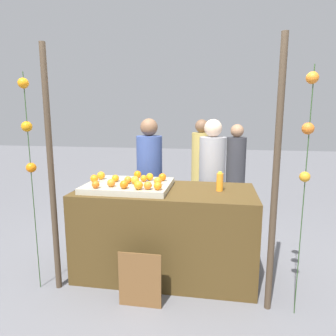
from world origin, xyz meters
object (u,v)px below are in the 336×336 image
at_px(orange_0, 138,174).
at_px(juice_bottle, 220,182).
at_px(vendor_left, 150,186).
at_px(chalkboard_sign, 140,280).
at_px(stall_counter, 166,231).
at_px(orange_1, 135,180).
at_px(vendor_right, 212,188).

distance_m(orange_0, juice_bottle, 0.95).
bearing_deg(juice_bottle, vendor_left, 141.12).
relative_size(juice_bottle, chalkboard_sign, 0.38).
bearing_deg(chalkboard_sign, stall_counter, 79.11).
bearing_deg(stall_counter, orange_0, 147.69).
height_order(stall_counter, vendor_left, vendor_left).
xyz_separation_m(stall_counter, chalkboard_sign, (-0.12, -0.64, -0.22)).
bearing_deg(juice_bottle, chalkboard_sign, -135.82).
distance_m(orange_1, vendor_left, 0.87).
distance_m(orange_1, vendor_right, 1.19).
relative_size(orange_0, orange_1, 0.99).
bearing_deg(orange_1, orange_0, 100.04).
height_order(orange_0, orange_1, orange_1).
height_order(juice_bottle, vendor_left, vendor_left).
xyz_separation_m(vendor_left, vendor_right, (0.81, 0.04, -0.00)).
xyz_separation_m(orange_1, juice_bottle, (0.87, 0.09, -0.01)).
bearing_deg(orange_1, vendor_left, 92.41).
relative_size(orange_0, vendor_right, 0.05).
distance_m(orange_1, chalkboard_sign, 0.99).
bearing_deg(orange_0, juice_bottle, -12.56).
relative_size(orange_1, chalkboard_sign, 0.16).
relative_size(orange_0, vendor_left, 0.05).
bearing_deg(vendor_left, orange_1, -87.59).
distance_m(orange_0, chalkboard_sign, 1.19).
bearing_deg(juice_bottle, orange_0, 167.44).
relative_size(orange_1, vendor_left, 0.05).
bearing_deg(orange_0, vendor_left, 87.98).
bearing_deg(orange_1, vendor_right, 47.90).
relative_size(vendor_left, vendor_right, 1.00).
bearing_deg(stall_counter, juice_bottle, 2.56).
distance_m(stall_counter, orange_1, 0.65).
height_order(orange_0, vendor_right, vendor_right).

